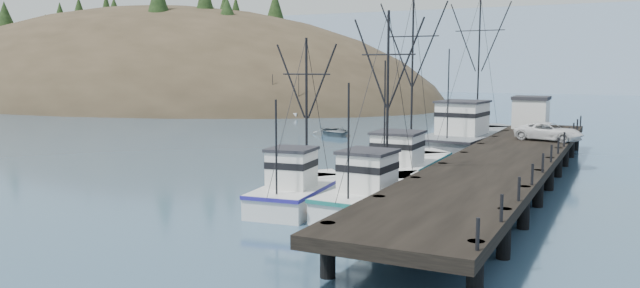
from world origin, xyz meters
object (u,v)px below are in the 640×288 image
Objects in this scene: trawler_mid at (301,191)px; pier_shed at (531,112)px; trawler_near at (379,194)px; work_vessel at (470,139)px; pickup_truck at (549,132)px; trawler_far at (405,166)px; motorboat at (335,135)px; pier at (506,160)px.

trawler_mid is 29.53m from pier_shed.
work_vessel is at bearing 91.52° from trawler_near.
work_vessel is 8.80m from pickup_truck.
pickup_truck is (8.01, 8.80, 1.84)m from trawler_far.
pickup_truck is (6.29, 18.16, 1.84)m from trawler_near.
pier_shed is 0.56× the size of motorboat.
work_vessel is 3.50× the size of pickup_truck.
pickup_truck is at bearing 70.88° from trawler_near.
trawler_near is 0.64× the size of work_vessel.
trawler_near is 1.15× the size of trawler_mid.
pier is at bearing -85.73° from motorboat.
trawler_far is 3.91× the size of pier_shed.
pier_shed is at bearing 27.46° from pickup_truck.
pier_shed is at bearing -50.07° from motorboat.
trawler_near is 1.87× the size of motorboat.
trawler_near is 27.62m from pier_shed.
trawler_far is at bearing 179.02° from pier.
trawler_far is 18.89m from pier_shed.
work_vessel is (1.10, 14.06, 0.41)m from trawler_far.
work_vessel reaches higher than pier.
pier is 13.75× the size of pier_shed.
pier_shed is (3.75, 27.24, 2.60)m from trawler_near.
work_vessel is 17.68m from motorboat.
trawler_near is at bearing -97.84° from pier_shed.
trawler_mid is at bearing -164.51° from trawler_near.
pickup_truck is (6.91, -5.25, 1.43)m from work_vessel.
pier is at bearing -177.74° from pickup_truck.
trawler_mid is at bearing -109.27° from motorboat.
pier_shed reaches higher than pickup_truck.
trawler_near is (-4.79, -9.24, -0.87)m from pier.
pier_shed is (4.37, 3.83, 2.19)m from work_vessel.
work_vessel is 5.19× the size of pier_shed.
trawler_far reaches higher than motorboat.
trawler_far reaches higher than trawler_mid.
trawler_near is 19.31m from pickup_truck.
trawler_near is at bearing -88.48° from work_vessel.
trawler_far is (-1.72, 9.36, 0.00)m from trawler_near.
trawler_near is 3.34× the size of pier_shed.
pier is 9.26× the size of pickup_truck.
trawler_near reaches higher than pickup_truck.
trawler_far is at bearing 77.51° from trawler_mid.
pier_shed is (5.47, 17.89, 2.60)m from trawler_far.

